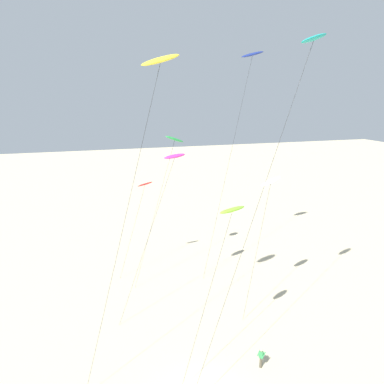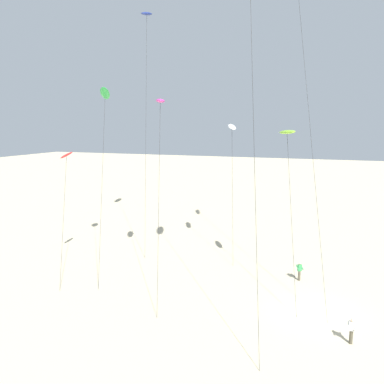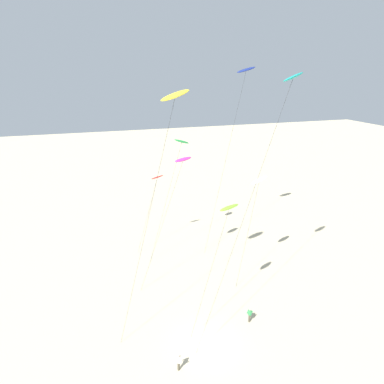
{
  "view_description": "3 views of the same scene",
  "coord_description": "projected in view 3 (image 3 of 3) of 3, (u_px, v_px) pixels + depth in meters",
  "views": [
    {
      "loc": [
        -7.1,
        -20.6,
        20.94
      ],
      "look_at": [
        3.5,
        13.2,
        11.7
      ],
      "focal_mm": 34.6,
      "sensor_mm": 36.0,
      "label": 1
    },
    {
      "loc": [
        -26.58,
        0.08,
        13.46
      ],
      "look_at": [
        0.81,
        9.87,
        8.21
      ],
      "focal_mm": 34.75,
      "sensor_mm": 36.0,
      "label": 2
    },
    {
      "loc": [
        -9.39,
        -24.96,
        25.35
      ],
      "look_at": [
        2.72,
        12.66,
        11.29
      ],
      "focal_mm": 32.03,
      "sensor_mm": 36.0,
      "label": 3
    }
  ],
  "objects": [
    {
      "name": "kite_teal",
      "position": [
        292.0,
        81.0,
        30.72
      ],
      "size": [
        11.77,
        4.71,
        25.42
      ],
      "color": "teal",
      "rests_on": "ground"
    },
    {
      "name": "kite_green",
      "position": [
        182.0,
        142.0,
        46.27
      ],
      "size": [
        6.73,
        2.98,
        16.9
      ],
      "color": "green",
      "rests_on": "ground"
    },
    {
      "name": "kite_navy",
      "position": [
        246.0,
        71.0,
        46.04
      ],
      "size": [
        8.08,
        3.19,
        25.98
      ],
      "color": "navy",
      "rests_on": "ground"
    },
    {
      "name": "kite_magenta",
      "position": [
        183.0,
        161.0,
        40.52
      ],
      "size": [
        7.53,
        3.22,
        15.66
      ],
      "color": "#D8339E",
      "rests_on": "ground"
    },
    {
      "name": "kite_red",
      "position": [
        157.0,
        179.0,
        49.15
      ],
      "size": [
        4.5,
        1.67,
        11.26
      ],
      "color": "red",
      "rests_on": "ground"
    },
    {
      "name": "kite_lime",
      "position": [
        229.0,
        208.0,
        32.87
      ],
      "size": [
        5.81,
        2.61,
        13.17
      ],
      "color": "#8CD833",
      "rests_on": "ground"
    },
    {
      "name": "ground_plane",
      "position": [
        205.0,
        344.0,
        33.59
      ],
      "size": [
        260.0,
        260.0,
        0.0
      ],
      "primitive_type": "plane",
      "color": "beige"
    },
    {
      "name": "kite_flyer_nearest",
      "position": [
        179.0,
        362.0,
        30.42
      ],
      "size": [
        0.61,
        0.63,
        1.67
      ],
      "color": "#4C4738",
      "rests_on": "ground"
    },
    {
      "name": "kite_yellow",
      "position": [
        175.0,
        97.0,
        30.17
      ],
      "size": [
        8.22,
        3.35,
        23.95
      ],
      "color": "yellow",
      "rests_on": "ground"
    },
    {
      "name": "kite_white",
      "position": [
        259.0,
        181.0,
        39.94
      ],
      "size": [
        4.21,
        1.89,
        13.67
      ],
      "color": "white",
      "rests_on": "ground"
    },
    {
      "name": "kite_flyer_middle",
      "position": [
        250.0,
        315.0,
        36.3
      ],
      "size": [
        0.71,
        0.72,
        1.67
      ],
      "color": "#4C4738",
      "rests_on": "ground"
    }
  ]
}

